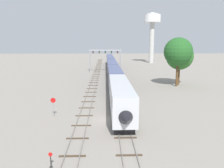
# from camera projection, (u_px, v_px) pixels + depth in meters

# --- Properties ---
(ground_plane) EXTENTS (400.00, 400.00, 0.00)m
(ground_plane) POSITION_uv_depth(u_px,v_px,m) (108.00, 120.00, 31.19)
(ground_plane) COLOR gray
(track_main) EXTENTS (2.60, 200.00, 0.16)m
(track_main) POSITION_uv_depth(u_px,v_px,m) (111.00, 70.00, 90.18)
(track_main) COLOR slate
(track_main) RESTS_ON ground
(track_near) EXTENTS (2.60, 160.00, 0.16)m
(track_near) POSITION_uv_depth(u_px,v_px,m) (95.00, 77.00, 70.37)
(track_near) COLOR slate
(track_near) RESTS_ON ground
(passenger_train) EXTENTS (3.04, 98.88, 4.80)m
(passenger_train) POSITION_uv_depth(u_px,v_px,m) (112.00, 68.00, 73.04)
(passenger_train) COLOR silver
(passenger_train) RESTS_ON ground
(signal_gantry) EXTENTS (12.10, 0.49, 8.69)m
(signal_gantry) POSITION_uv_depth(u_px,v_px,m) (105.00, 55.00, 82.98)
(signal_gantry) COLOR #999BA0
(signal_gantry) RESTS_ON ground
(water_tower) EXTENTS (8.89, 8.89, 26.85)m
(water_tower) POSITION_uv_depth(u_px,v_px,m) (152.00, 24.00, 117.68)
(water_tower) COLOR beige
(water_tower) RESTS_ON ground
(switch_stand) EXTENTS (0.36, 0.24, 1.46)m
(switch_stand) POSITION_uv_depth(u_px,v_px,m) (51.00, 162.00, 19.26)
(switch_stand) COLOR black
(switch_stand) RESTS_ON ground
(stop_sign) EXTENTS (0.76, 0.08, 2.88)m
(stop_sign) POSITION_uv_depth(u_px,v_px,m) (53.00, 104.00, 32.48)
(stop_sign) COLOR gray
(stop_sign) RESTS_ON ground
(trackside_tree_left) EXTENTS (6.98, 6.98, 10.95)m
(trackside_tree_left) POSITION_uv_depth(u_px,v_px,m) (180.00, 56.00, 56.55)
(trackside_tree_left) COLOR brown
(trackside_tree_left) RESTS_ON ground
(trackside_tree_mid) EXTENTS (7.01, 7.01, 12.17)m
(trackside_tree_mid) POSITION_uv_depth(u_px,v_px,m) (178.00, 52.00, 54.13)
(trackside_tree_mid) COLOR brown
(trackside_tree_mid) RESTS_ON ground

